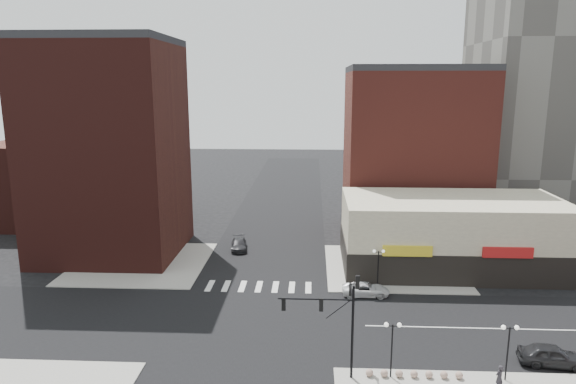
{
  "coord_description": "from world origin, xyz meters",
  "views": [
    {
      "loc": [
        5.31,
        -41.23,
        20.59
      ],
      "look_at": [
        3.13,
        3.67,
        11.0
      ],
      "focal_mm": 32.0,
      "sensor_mm": 36.0,
      "label": 1
    }
  ],
  "objects_px": {
    "traffic_signal": "(339,311)",
    "dark_sedan_north": "(239,244)",
    "street_lamp_se_a": "(392,336)",
    "street_lamp_se_b": "(509,338)",
    "white_suv": "(366,289)",
    "street_lamp_ne": "(378,259)",
    "pedestrian": "(499,377)",
    "dark_sedan_east": "(552,355)"
  },
  "relations": [
    {
      "from": "street_lamp_se_a",
      "to": "dark_sedan_north",
      "type": "xyz_separation_m",
      "value": [
        -14.86,
        28.1,
        -2.62
      ]
    },
    {
      "from": "dark_sedan_north",
      "to": "dark_sedan_east",
      "type": "bearing_deg",
      "value": -51.22
    },
    {
      "from": "street_lamp_ne",
      "to": "pedestrian",
      "type": "xyz_separation_m",
      "value": [
        6.13,
        -17.16,
        -2.28
      ]
    },
    {
      "from": "traffic_signal",
      "to": "dark_sedan_north",
      "type": "relative_size",
      "value": 1.68
    },
    {
      "from": "white_suv",
      "to": "pedestrian",
      "type": "bearing_deg",
      "value": -155.59
    },
    {
      "from": "traffic_signal",
      "to": "dark_sedan_north",
      "type": "distance_m",
      "value": 30.36
    },
    {
      "from": "street_lamp_se_a",
      "to": "street_lamp_ne",
      "type": "distance_m",
      "value": 16.03
    },
    {
      "from": "traffic_signal",
      "to": "white_suv",
      "type": "relative_size",
      "value": 1.68
    },
    {
      "from": "street_lamp_ne",
      "to": "white_suv",
      "type": "relative_size",
      "value": 0.9
    },
    {
      "from": "dark_sedan_east",
      "to": "street_lamp_se_b",
      "type": "bearing_deg",
      "value": 126.46
    },
    {
      "from": "white_suv",
      "to": "dark_sedan_north",
      "type": "height_order",
      "value": "dark_sedan_north"
    },
    {
      "from": "street_lamp_ne",
      "to": "white_suv",
      "type": "bearing_deg",
      "value": -131.53
    },
    {
      "from": "street_lamp_se_a",
      "to": "pedestrian",
      "type": "distance_m",
      "value": 7.57
    },
    {
      "from": "dark_sedan_east",
      "to": "pedestrian",
      "type": "xyz_separation_m",
      "value": [
        -5.06,
        -3.48,
        0.2
      ]
    },
    {
      "from": "street_lamp_se_b",
      "to": "dark_sedan_north",
      "type": "distance_m",
      "value": 36.32
    },
    {
      "from": "street_lamp_se_b",
      "to": "white_suv",
      "type": "height_order",
      "value": "street_lamp_se_b"
    },
    {
      "from": "street_lamp_se_b",
      "to": "dark_sedan_north",
      "type": "bearing_deg",
      "value": 129.13
    },
    {
      "from": "dark_sedan_north",
      "to": "white_suv",
      "type": "bearing_deg",
      "value": -50.7
    },
    {
      "from": "street_lamp_ne",
      "to": "pedestrian",
      "type": "bearing_deg",
      "value": -70.35
    },
    {
      "from": "dark_sedan_north",
      "to": "pedestrian",
      "type": "height_order",
      "value": "pedestrian"
    },
    {
      "from": "street_lamp_se_b",
      "to": "street_lamp_ne",
      "type": "height_order",
      "value": "same"
    },
    {
      "from": "white_suv",
      "to": "dark_sedan_east",
      "type": "xyz_separation_m",
      "value": [
        12.52,
        -12.18,
        0.16
      ]
    },
    {
      "from": "traffic_signal",
      "to": "street_lamp_se_b",
      "type": "xyz_separation_m",
      "value": [
        11.76,
        -0.17,
        -1.67
      ]
    },
    {
      "from": "dark_sedan_east",
      "to": "pedestrian",
      "type": "bearing_deg",
      "value": 131.99
    },
    {
      "from": "traffic_signal",
      "to": "pedestrian",
      "type": "bearing_deg",
      "value": -6.95
    },
    {
      "from": "traffic_signal",
      "to": "street_lamp_ne",
      "type": "relative_size",
      "value": 1.87
    },
    {
      "from": "street_lamp_ne",
      "to": "traffic_signal",
      "type": "bearing_deg",
      "value": -106.75
    },
    {
      "from": "street_lamp_se_b",
      "to": "pedestrian",
      "type": "height_order",
      "value": "street_lamp_se_b"
    },
    {
      "from": "street_lamp_se_b",
      "to": "dark_sedan_north",
      "type": "xyz_separation_m",
      "value": [
        -22.86,
        28.1,
        -2.62
      ]
    },
    {
      "from": "street_lamp_ne",
      "to": "white_suv",
      "type": "xyz_separation_m",
      "value": [
        -1.33,
        -1.5,
        -2.65
      ]
    },
    {
      "from": "street_lamp_se_a",
      "to": "pedestrian",
      "type": "bearing_deg",
      "value": -9.23
    },
    {
      "from": "dark_sedan_east",
      "to": "pedestrian",
      "type": "relative_size",
      "value": 2.67
    },
    {
      "from": "street_lamp_ne",
      "to": "white_suv",
      "type": "height_order",
      "value": "street_lamp_ne"
    },
    {
      "from": "street_lamp_ne",
      "to": "white_suv",
      "type": "distance_m",
      "value": 3.32
    },
    {
      "from": "dark_sedan_north",
      "to": "traffic_signal",
      "type": "bearing_deg",
      "value": -75.93
    },
    {
      "from": "traffic_signal",
      "to": "street_lamp_ne",
      "type": "height_order",
      "value": "traffic_signal"
    },
    {
      "from": "street_lamp_ne",
      "to": "pedestrian",
      "type": "relative_size",
      "value": 2.34
    },
    {
      "from": "white_suv",
      "to": "pedestrian",
      "type": "height_order",
      "value": "pedestrian"
    },
    {
      "from": "traffic_signal",
      "to": "dark_sedan_east",
      "type": "relative_size",
      "value": 1.64
    },
    {
      "from": "traffic_signal",
      "to": "street_lamp_se_a",
      "type": "distance_m",
      "value": 4.12
    },
    {
      "from": "traffic_signal",
      "to": "street_lamp_ne",
      "type": "xyz_separation_m",
      "value": [
        4.76,
        15.83,
        -1.67
      ]
    },
    {
      "from": "white_suv",
      "to": "street_lamp_ne",
      "type": "bearing_deg",
      "value": -42.59
    }
  ]
}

